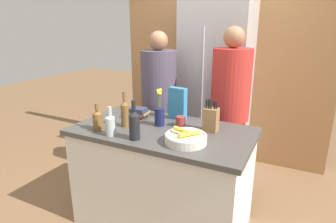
# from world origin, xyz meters

# --- Properties ---
(ground_plane) EXTENTS (14.00, 14.00, 0.00)m
(ground_plane) POSITION_xyz_m (0.00, 0.00, 0.00)
(ground_plane) COLOR brown
(kitchen_island) EXTENTS (1.45, 0.80, 0.88)m
(kitchen_island) POSITION_xyz_m (0.00, 0.00, 0.44)
(kitchen_island) COLOR silver
(kitchen_island) RESTS_ON ground_plane
(back_wall_wood) EXTENTS (2.65, 0.12, 2.60)m
(back_wall_wood) POSITION_xyz_m (0.00, 1.62, 1.30)
(back_wall_wood) COLOR #AD7A4C
(back_wall_wood) RESTS_ON ground_plane
(refrigerator) EXTENTS (0.75, 0.63, 2.04)m
(refrigerator) POSITION_xyz_m (0.05, 1.25, 1.02)
(refrigerator) COLOR #B7B7BC
(refrigerator) RESTS_ON ground_plane
(fruit_bowl) EXTENTS (0.30, 0.30, 0.11)m
(fruit_bowl) POSITION_xyz_m (0.28, -0.18, 0.93)
(fruit_bowl) COLOR silver
(fruit_bowl) RESTS_ON kitchen_island
(knife_block) EXTENTS (0.11, 0.09, 0.26)m
(knife_block) POSITION_xyz_m (0.36, 0.13, 0.98)
(knife_block) COLOR olive
(knife_block) RESTS_ON kitchen_island
(flower_vase) EXTENTS (0.08, 0.08, 0.31)m
(flower_vase) POSITION_xyz_m (-0.06, 0.06, 0.98)
(flower_vase) COLOR #191E4C
(flower_vase) RESTS_ON kitchen_island
(cereal_box) EXTENTS (0.17, 0.08, 0.28)m
(cereal_box) POSITION_xyz_m (0.00, 0.29, 1.03)
(cereal_box) COLOR teal
(cereal_box) RESTS_ON kitchen_island
(coffee_mug) EXTENTS (0.08, 0.11, 0.09)m
(coffee_mug) POSITION_xyz_m (0.10, 0.12, 0.93)
(coffee_mug) COLOR #99332D
(coffee_mug) RESTS_ON kitchen_island
(book_stack) EXTENTS (0.21, 0.17, 0.09)m
(book_stack) POSITION_xyz_m (-0.34, 0.17, 0.93)
(book_stack) COLOR #232328
(book_stack) RESTS_ON kitchen_island
(bottle_oil) EXTENTS (0.08, 0.08, 0.23)m
(bottle_oil) POSITION_xyz_m (-0.29, -0.30, 0.97)
(bottle_oil) COLOR #B2BCC1
(bottle_oil) RESTS_ON kitchen_island
(bottle_vinegar) EXTENTS (0.08, 0.08, 0.22)m
(bottle_vinegar) POSITION_xyz_m (-0.46, -0.25, 0.97)
(bottle_vinegar) COLOR brown
(bottle_vinegar) RESTS_ON kitchen_island
(bottle_wine) EXTENTS (0.07, 0.07, 0.30)m
(bottle_wine) POSITION_xyz_m (-0.31, -0.08, 1.00)
(bottle_wine) COLOR brown
(bottle_wine) RESTS_ON kitchen_island
(bottle_water) EXTENTS (0.08, 0.08, 0.30)m
(bottle_water) POSITION_xyz_m (-0.08, -0.28, 1.00)
(bottle_water) COLOR black
(bottle_water) RESTS_ON kitchen_island
(person_at_sink) EXTENTS (0.37, 0.37, 1.64)m
(person_at_sink) POSITION_xyz_m (-0.38, 0.64, 0.92)
(person_at_sink) COLOR #383842
(person_at_sink) RESTS_ON ground_plane
(person_in_blue) EXTENTS (0.37, 0.37, 1.69)m
(person_in_blue) POSITION_xyz_m (0.36, 0.71, 0.94)
(person_in_blue) COLOR #383842
(person_in_blue) RESTS_ON ground_plane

